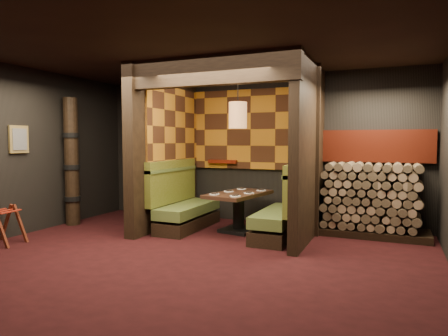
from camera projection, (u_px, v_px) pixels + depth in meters
floor at (187, 259)px, 5.42m from camera, size 6.50×5.50×0.02m
ceiling at (185, 44)px, 5.22m from camera, size 6.50×5.50×0.02m
wall_back at (253, 149)px, 7.85m from camera, size 6.50×0.02×2.85m
wall_left at (12, 151)px, 6.59m from camera, size 0.02×5.50×2.85m
partition_left at (164, 150)px, 7.36m from camera, size 0.20×2.20×2.85m
partition_right at (309, 151)px, 6.37m from camera, size 0.15×2.10×2.85m
header_beam at (207, 71)px, 5.89m from camera, size 2.85×0.18×0.44m
tapa_back_panel at (251, 129)px, 7.79m from camera, size 2.40×0.06×1.55m
tapa_side_panel at (174, 127)px, 7.45m from camera, size 0.04×1.85×1.45m
lacquer_shelf at (223, 162)px, 8.00m from camera, size 0.60×0.12×0.07m
booth_bench_left at (183, 206)px, 7.28m from camera, size 0.68×1.60×1.14m
booth_bench_right at (285, 214)px, 6.54m from camera, size 0.68×1.60×1.14m
dining_table at (239, 206)px, 6.98m from camera, size 0.93×1.41×0.69m
place_settings at (239, 192)px, 6.96m from camera, size 0.74×1.14×0.03m
pendant_lamp at (238, 115)px, 6.83m from camera, size 0.31×0.31×1.04m
framed_picture at (19, 139)px, 6.66m from camera, size 0.05×0.36×0.46m
luggage_rack at (4, 224)px, 6.16m from camera, size 0.62×0.46×0.63m
totem_column at (72, 162)px, 7.54m from camera, size 0.31×0.31×2.40m
firewood_stack at (375, 200)px, 6.64m from camera, size 1.73×0.70×1.22m
mosaic_header at (377, 146)px, 6.88m from camera, size 1.83×0.10×0.56m
bay_front_post at (317, 151)px, 6.58m from camera, size 0.08×0.08×2.85m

